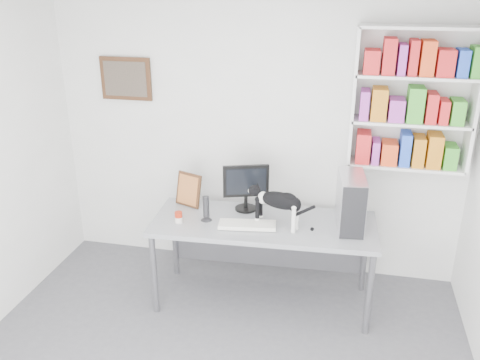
% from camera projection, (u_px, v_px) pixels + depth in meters
% --- Properties ---
extents(room, '(4.01, 4.01, 2.70)m').
position_uv_depth(room, '(196.00, 234.00, 3.15)').
color(room, '#57575C').
rests_on(room, ground).
extents(bookshelf, '(1.03, 0.28, 1.24)m').
position_uv_depth(bookshelf, '(413.00, 100.00, 4.36)').
color(bookshelf, silver).
rests_on(bookshelf, room).
extents(wall_art, '(0.52, 0.04, 0.42)m').
position_uv_depth(wall_art, '(126.00, 79.00, 4.99)').
color(wall_art, '#492817').
rests_on(wall_art, room).
extents(desk, '(2.00, 0.86, 0.82)m').
position_uv_depth(desk, '(263.00, 262.00, 4.63)').
color(desk, gray).
rests_on(desk, room).
extents(monitor, '(0.46, 0.32, 0.45)m').
position_uv_depth(monitor, '(246.00, 187.00, 4.64)').
color(monitor, black).
rests_on(monitor, desk).
extents(keyboard, '(0.52, 0.26, 0.04)m').
position_uv_depth(keyboard, '(247.00, 225.00, 4.39)').
color(keyboard, silver).
rests_on(keyboard, desk).
extents(pc_tower, '(0.26, 0.49, 0.47)m').
position_uv_depth(pc_tower, '(351.00, 202.00, 4.31)').
color(pc_tower, silver).
rests_on(pc_tower, desk).
extents(speaker, '(0.13, 0.13, 0.24)m').
position_uv_depth(speaker, '(206.00, 208.00, 4.47)').
color(speaker, black).
rests_on(speaker, desk).
extents(leaning_print, '(0.28, 0.19, 0.33)m').
position_uv_depth(leaning_print, '(189.00, 189.00, 4.75)').
color(leaning_print, '#492817').
rests_on(leaning_print, desk).
extents(soup_can, '(0.08, 0.08, 0.10)m').
position_uv_depth(soup_can, '(179.00, 217.00, 4.46)').
color(soup_can, '#AA230E').
rests_on(soup_can, desk).
extents(cat, '(0.57, 0.30, 0.34)m').
position_uv_depth(cat, '(278.00, 209.00, 4.33)').
color(cat, black).
rests_on(cat, desk).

